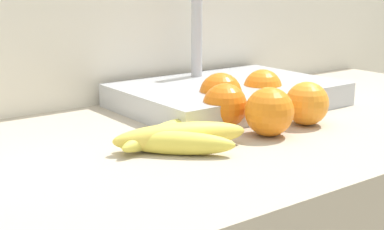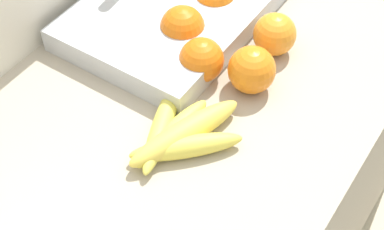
# 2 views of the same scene
# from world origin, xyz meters

# --- Properties ---
(wall_back) EXTENTS (1.96, 0.06, 1.30)m
(wall_back) POSITION_xyz_m (0.00, 0.34, 0.65)
(wall_back) COLOR silver
(wall_back) RESTS_ON ground
(banana_bunch) EXTENTS (0.22, 0.19, 0.04)m
(banana_bunch) POSITION_xyz_m (-0.08, -0.04, 0.94)
(banana_bunch) COLOR #E8D44C
(banana_bunch) RESTS_ON counter
(orange_right) EXTENTS (0.08, 0.08, 0.08)m
(orange_right) POSITION_xyz_m (0.07, 0.01, 0.96)
(orange_right) COLOR orange
(orange_right) RESTS_ON counter
(orange_far_right) EXTENTS (0.08, 0.08, 0.08)m
(orange_far_right) POSITION_xyz_m (0.23, 0.08, 0.96)
(orange_far_right) COLOR orange
(orange_far_right) RESTS_ON counter
(orange_front) EXTENTS (0.08, 0.08, 0.08)m
(orange_front) POSITION_xyz_m (0.20, -0.06, 0.96)
(orange_front) COLOR orange
(orange_front) RESTS_ON counter
(orange_back_left) EXTENTS (0.08, 0.08, 0.08)m
(orange_back_left) POSITION_xyz_m (0.12, 0.08, 0.97)
(orange_back_left) COLOR orange
(orange_back_left) RESTS_ON counter
(orange_back_right) EXTENTS (0.08, 0.08, 0.08)m
(orange_back_right) POSITION_xyz_m (0.09, -0.07, 0.97)
(orange_back_right) COLOR orange
(orange_back_right) RESTS_ON counter
(sink_basin) EXTENTS (0.43, 0.30, 0.21)m
(sink_basin) POSITION_xyz_m (0.18, 0.14, 0.95)
(sink_basin) COLOR #B7BABF
(sink_basin) RESTS_ON counter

